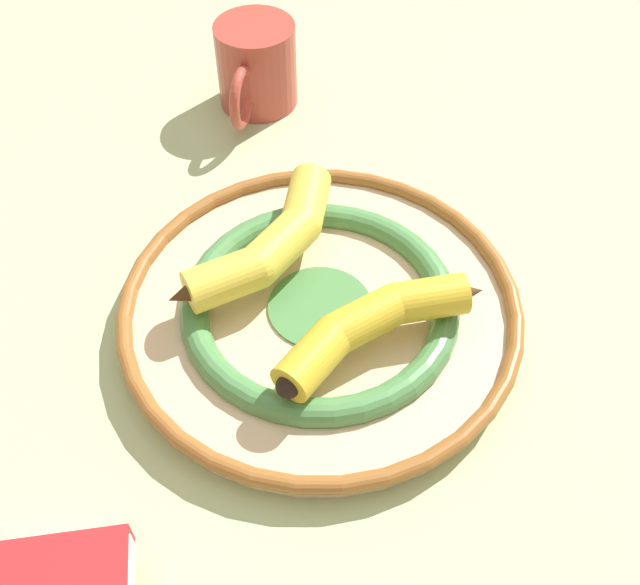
{
  "coord_description": "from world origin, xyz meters",
  "views": [
    {
      "loc": [
        0.3,
        0.22,
        0.52
      ],
      "look_at": [
        -0.01,
        -0.03,
        0.04
      ],
      "focal_mm": 42.0,
      "sensor_mm": 36.0,
      "label": 1
    }
  ],
  "objects_px": {
    "banana_b": "(269,244)",
    "coffee_mug": "(256,66)",
    "decorative_bowl": "(320,308)",
    "banana_a": "(374,323)"
  },
  "relations": [
    {
      "from": "banana_b",
      "to": "coffee_mug",
      "type": "bearing_deg",
      "value": 41.09
    },
    {
      "from": "decorative_bowl",
      "to": "banana_a",
      "type": "relative_size",
      "value": 1.83
    },
    {
      "from": "banana_a",
      "to": "banana_b",
      "type": "height_order",
      "value": "banana_b"
    },
    {
      "from": "decorative_bowl",
      "to": "coffee_mug",
      "type": "relative_size",
      "value": 2.64
    },
    {
      "from": "decorative_bowl",
      "to": "banana_b",
      "type": "distance_m",
      "value": 0.07
    },
    {
      "from": "banana_a",
      "to": "banana_b",
      "type": "bearing_deg",
      "value": -76.57
    },
    {
      "from": "decorative_bowl",
      "to": "coffee_mug",
      "type": "distance_m",
      "value": 0.32
    },
    {
      "from": "decorative_bowl",
      "to": "banana_a",
      "type": "height_order",
      "value": "banana_a"
    },
    {
      "from": "decorative_bowl",
      "to": "banana_b",
      "type": "height_order",
      "value": "banana_b"
    },
    {
      "from": "decorative_bowl",
      "to": "banana_a",
      "type": "distance_m",
      "value": 0.07
    }
  ]
}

